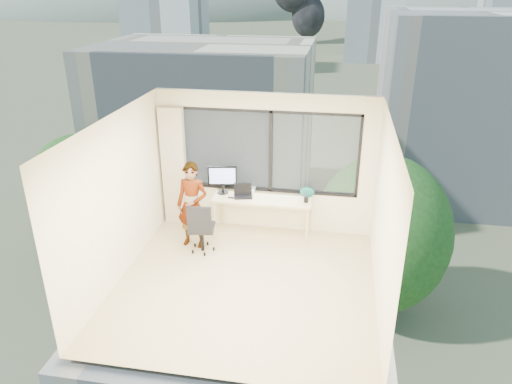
% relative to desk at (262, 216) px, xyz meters
% --- Properties ---
extents(floor, '(4.00, 4.00, 0.01)m').
position_rel_desk_xyz_m(floor, '(0.00, -1.66, -0.38)').
color(floor, '#CDB785').
rests_on(floor, ground).
extents(ceiling, '(4.00, 4.00, 0.01)m').
position_rel_desk_xyz_m(ceiling, '(0.00, -1.66, 2.23)').
color(ceiling, white).
rests_on(ceiling, ground).
extents(wall_front, '(4.00, 0.01, 2.60)m').
position_rel_desk_xyz_m(wall_front, '(0.00, -3.66, 0.93)').
color(wall_front, beige).
rests_on(wall_front, ground).
extents(wall_left, '(0.01, 4.00, 2.60)m').
position_rel_desk_xyz_m(wall_left, '(-2.00, -1.66, 0.93)').
color(wall_left, beige).
rests_on(wall_left, ground).
extents(wall_right, '(0.01, 4.00, 2.60)m').
position_rel_desk_xyz_m(wall_right, '(2.00, -1.66, 0.93)').
color(wall_right, beige).
rests_on(wall_right, ground).
extents(window_wall, '(3.30, 0.16, 1.55)m').
position_rel_desk_xyz_m(window_wall, '(0.05, 0.34, 1.15)').
color(window_wall, black).
rests_on(window_wall, ground).
extents(curtain, '(0.45, 0.14, 2.30)m').
position_rel_desk_xyz_m(curtain, '(-1.72, 0.22, 0.77)').
color(curtain, beige).
rests_on(curtain, floor).
extents(desk, '(1.80, 0.60, 0.75)m').
position_rel_desk_xyz_m(desk, '(0.00, 0.00, 0.00)').
color(desk, '#D0BF8B').
rests_on(desk, floor).
extents(chair, '(0.55, 0.55, 0.96)m').
position_rel_desk_xyz_m(chair, '(-0.94, -0.77, 0.10)').
color(chair, black).
rests_on(chair, floor).
extents(person, '(0.61, 0.43, 1.56)m').
position_rel_desk_xyz_m(person, '(-1.14, -0.59, 0.40)').
color(person, '#2D2D33').
rests_on(person, floor).
extents(monitor, '(0.54, 0.20, 0.53)m').
position_rel_desk_xyz_m(monitor, '(-0.76, 0.09, 0.64)').
color(monitor, black).
rests_on(monitor, desk).
extents(game_console, '(0.28, 0.23, 0.07)m').
position_rel_desk_xyz_m(game_console, '(-0.32, 0.23, 0.41)').
color(game_console, white).
rests_on(game_console, desk).
extents(laptop, '(0.40, 0.41, 0.21)m').
position_rel_desk_xyz_m(laptop, '(-0.35, -0.03, 0.48)').
color(laptop, black).
rests_on(laptop, desk).
extents(cellphone, '(0.11, 0.06, 0.01)m').
position_rel_desk_xyz_m(cellphone, '(-0.56, -0.11, 0.38)').
color(cellphone, black).
rests_on(cellphone, desk).
extents(pen_cup, '(0.09, 0.09, 0.10)m').
position_rel_desk_xyz_m(pen_cup, '(0.80, -0.06, 0.42)').
color(pen_cup, black).
rests_on(pen_cup, desk).
extents(handbag, '(0.28, 0.20, 0.20)m').
position_rel_desk_xyz_m(handbag, '(0.80, 0.18, 0.47)').
color(handbag, '#0B463D').
rests_on(handbag, desk).
extents(exterior_ground, '(400.00, 400.00, 0.04)m').
position_rel_desk_xyz_m(exterior_ground, '(0.00, 118.34, -14.38)').
color(exterior_ground, '#515B3D').
rests_on(exterior_ground, ground).
extents(near_bldg_a, '(16.00, 12.00, 14.00)m').
position_rel_desk_xyz_m(near_bldg_a, '(-9.00, 28.34, -7.38)').
color(near_bldg_a, beige).
rests_on(near_bldg_a, exterior_ground).
extents(near_bldg_b, '(14.00, 13.00, 16.00)m').
position_rel_desk_xyz_m(near_bldg_b, '(12.00, 36.34, -6.38)').
color(near_bldg_b, silver).
rests_on(near_bldg_b, exterior_ground).
extents(far_tower_a, '(14.00, 14.00, 28.00)m').
position_rel_desk_xyz_m(far_tower_a, '(-35.00, 93.34, -0.38)').
color(far_tower_a, silver).
rests_on(far_tower_a, exterior_ground).
extents(far_tower_d, '(16.00, 14.00, 22.00)m').
position_rel_desk_xyz_m(far_tower_d, '(-60.00, 148.34, -3.38)').
color(far_tower_d, silver).
rests_on(far_tower_d, exterior_ground).
extents(hill_a, '(288.00, 216.00, 90.00)m').
position_rel_desk_xyz_m(hill_a, '(-120.00, 318.34, -14.38)').
color(hill_a, slate).
rests_on(hill_a, exterior_ground).
extents(tree_a, '(7.00, 7.00, 8.00)m').
position_rel_desk_xyz_m(tree_a, '(-16.00, 20.34, -10.38)').
color(tree_a, '#1C4416').
rests_on(tree_a, exterior_ground).
extents(tree_b, '(7.60, 7.60, 9.00)m').
position_rel_desk_xyz_m(tree_b, '(4.00, 16.34, -9.88)').
color(tree_b, '#1C4416').
rests_on(tree_b, exterior_ground).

